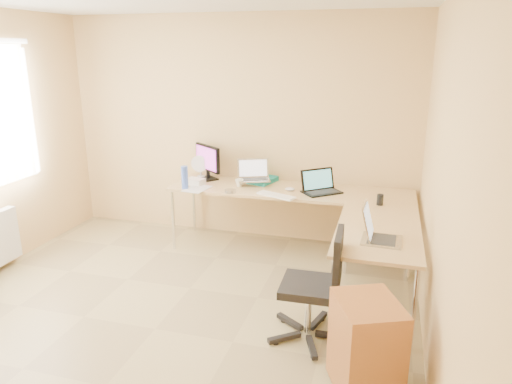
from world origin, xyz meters
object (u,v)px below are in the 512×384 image
(keyboard, at_px, (276,195))
(office_chair, at_px, (309,280))
(desk_main, at_px, (289,221))
(mug, at_px, (239,183))
(laptop_return, at_px, (383,227))
(cabinet, at_px, (366,347))
(desk_fan, at_px, (201,167))
(laptop_center, at_px, (254,170))
(desk_return, at_px, (375,269))
(water_bottle, at_px, (185,178))
(laptop_black, at_px, (322,182))
(monitor, at_px, (208,162))

(keyboard, distance_m, office_chair, 1.46)
(desk_main, height_order, mug, mug)
(desk_main, bearing_deg, mug, -174.58)
(laptop_return, height_order, cabinet, laptop_return)
(office_chair, distance_m, cabinet, 0.74)
(desk_fan, height_order, office_chair, desk_fan)
(laptop_center, xyz_separation_m, cabinet, (1.39, -2.22, -0.54))
(desk_return, xyz_separation_m, office_chair, (-0.48, -0.61, 0.14))
(water_bottle, bearing_deg, laptop_black, 9.79)
(desk_return, bearing_deg, water_bottle, 161.40)
(water_bottle, distance_m, desk_fan, 0.50)
(desk_return, height_order, office_chair, office_chair)
(desk_return, relative_size, mug, 14.06)
(mug, bearing_deg, laptop_center, 40.23)
(monitor, bearing_deg, desk_main, 29.40)
(laptop_center, bearing_deg, desk_return, -58.80)
(cabinet, bearing_deg, office_chair, 106.81)
(laptop_black, xyz_separation_m, desk_fan, (-1.48, 0.24, 0.00))
(water_bottle, bearing_deg, desk_return, -18.60)
(cabinet, bearing_deg, keyboard, 95.78)
(laptop_black, distance_m, desk_fan, 1.50)
(keyboard, bearing_deg, mug, 173.84)
(desk_fan, height_order, cabinet, desk_fan)
(water_bottle, xyz_separation_m, office_chair, (1.60, -1.31, -0.36))
(desk_return, relative_size, laptop_black, 3.31)
(keyboard, xyz_separation_m, office_chair, (0.58, -1.31, -0.24))
(laptop_black, relative_size, laptop_return, 1.07)
(office_chair, height_order, cabinet, office_chair)
(monitor, bearing_deg, cabinet, -11.48)
(desk_return, distance_m, cabinet, 1.16)
(laptop_black, distance_m, mug, 0.92)
(laptop_return, bearing_deg, mug, 55.28)
(office_chair, relative_size, cabinet, 1.43)
(desk_main, bearing_deg, cabinet, -66.07)
(monitor, xyz_separation_m, desk_fan, (-0.11, 0.04, -0.08))
(water_bottle, xyz_separation_m, cabinet, (2.07, -1.87, -0.50))
(laptop_black, xyz_separation_m, laptop_return, (0.65, -1.21, -0.00))
(desk_fan, distance_m, laptop_return, 2.58)
(mug, relative_size, water_bottle, 0.36)
(laptop_black, xyz_separation_m, mug, (-0.92, -0.01, -0.08))
(desk_fan, xyz_separation_m, cabinet, (2.09, -2.36, -0.50))
(desk_main, xyz_separation_m, monitor, (-1.02, 0.16, 0.57))
(desk_return, bearing_deg, cabinet, -90.72)
(desk_return, height_order, water_bottle, water_bottle)
(laptop_return, bearing_deg, desk_fan, 58.35)
(cabinet, bearing_deg, laptop_black, 82.49)
(laptop_return, bearing_deg, desk_return, 9.79)
(desk_main, distance_m, cabinet, 2.37)
(mug, relative_size, desk_fan, 0.37)
(desk_main, bearing_deg, desk_fan, 169.93)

